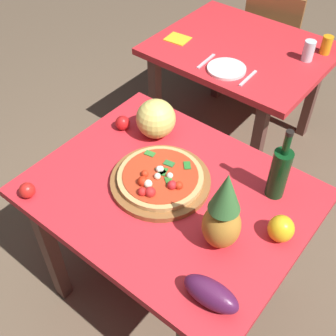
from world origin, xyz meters
TOP-DOWN VIEW (x-y plane):
  - ground_plane at (0.00, 0.00)m, footprint 10.00×10.00m
  - display_table at (0.00, 0.00)m, footprint 1.11×0.88m
  - background_table at (-0.38, 1.18)m, footprint 1.02×0.86m
  - dining_chair at (-0.48, 1.83)m, footprint 0.46×0.46m
  - pizza_board at (-0.06, 0.01)m, footprint 0.42×0.42m
  - pizza at (-0.05, 0.00)m, footprint 0.36×0.36m
  - wine_bottle at (0.34, 0.25)m, footprint 0.08×0.08m
  - pineapple_left at (0.30, -0.08)m, footprint 0.14×0.14m
  - melon at (-0.27, 0.24)m, footprint 0.18×0.18m
  - bell_pepper at (0.46, 0.07)m, footprint 0.10×0.10m
  - eggplant at (0.41, -0.30)m, footprint 0.21×0.10m
  - tomato_near_board at (-0.42, 0.17)m, footprint 0.07×0.07m
  - tomato_by_bottle at (-0.43, -0.38)m, footprint 0.07×0.07m
  - drinking_glass_juice at (0.04, 1.42)m, footprint 0.06×0.06m
  - drinking_glass_water at (-0.01, 1.28)m, footprint 0.06×0.06m
  - dinner_plate at (-0.31, 0.90)m, footprint 0.22×0.22m
  - fork_utensil at (-0.45, 0.90)m, footprint 0.03×0.18m
  - knife_utensil at (-0.17, 0.90)m, footprint 0.02×0.18m
  - napkin_folded at (-0.74, 1.01)m, footprint 0.15×0.13m

SIDE VIEW (x-z plane):
  - ground_plane at x=0.00m, z-range 0.00..0.00m
  - dining_chair at x=-0.48m, z-range 0.06..0.91m
  - background_table at x=-0.38m, z-range 0.26..1.00m
  - display_table at x=0.00m, z-range 0.27..1.00m
  - napkin_folded at x=-0.74m, z-range 0.73..0.74m
  - fork_utensil at x=-0.45m, z-range 0.73..0.74m
  - knife_utensil at x=-0.17m, z-range 0.73..0.74m
  - dinner_plate at x=-0.31m, z-range 0.73..0.75m
  - pizza_board at x=-0.06m, z-range 0.73..0.76m
  - tomato_by_bottle at x=-0.43m, z-range 0.73..0.80m
  - tomato_near_board at x=-0.42m, z-range 0.73..0.80m
  - pizza at x=-0.05m, z-range 0.74..0.80m
  - eggplant at x=0.41m, z-range 0.73..0.82m
  - bell_pepper at x=0.46m, z-range 0.73..0.83m
  - drinking_glass_juice at x=0.04m, z-range 0.73..0.84m
  - drinking_glass_water at x=-0.01m, z-range 0.73..0.85m
  - melon at x=-0.27m, z-range 0.73..0.91m
  - wine_bottle at x=0.34m, z-range 0.69..1.02m
  - pineapple_left at x=0.30m, z-range 0.71..1.07m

